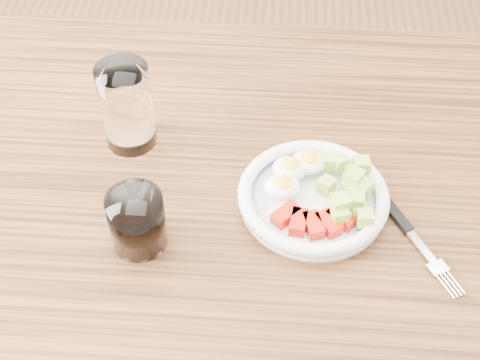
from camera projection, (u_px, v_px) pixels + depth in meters
name	position (u px, v px, depth m)	size (l,w,h in m)	color
dining_table	(246.00, 240.00, 1.06)	(1.50, 0.90, 0.77)	brown
bowl	(314.00, 195.00, 0.97)	(0.22, 0.22, 0.06)	white
fork	(400.00, 220.00, 0.96)	(0.12, 0.21, 0.01)	black
water_glass	(127.00, 106.00, 1.02)	(0.08, 0.08, 0.14)	white
coffee_glass	(137.00, 221.00, 0.91)	(0.08, 0.08, 0.09)	white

